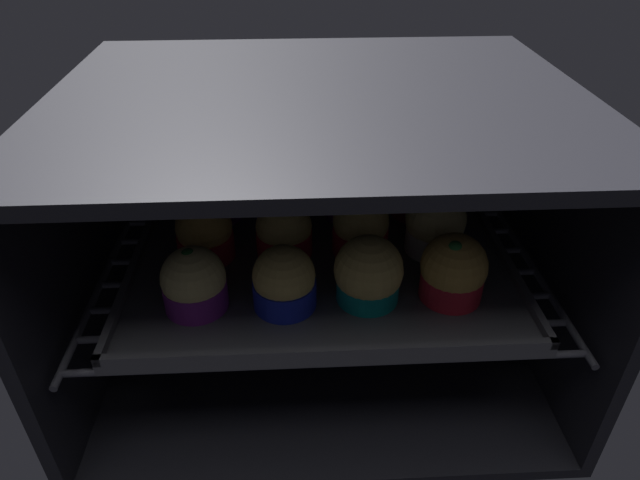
# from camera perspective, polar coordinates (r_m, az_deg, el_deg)

# --- Properties ---
(oven_cavity) EXTENTS (0.59, 0.47, 0.37)m
(oven_cavity) POSITION_cam_1_polar(r_m,az_deg,el_deg) (0.74, -0.23, 2.40)
(oven_cavity) COLOR black
(oven_cavity) RESTS_ON ground
(oven_rack) EXTENTS (0.55, 0.42, 0.01)m
(oven_rack) POSITION_cam_1_polar(r_m,az_deg,el_deg) (0.72, -0.06, -1.67)
(oven_rack) COLOR #51515B
(oven_rack) RESTS_ON oven_cavity
(baking_tray) EXTENTS (0.46, 0.37, 0.02)m
(baking_tray) POSITION_cam_1_polar(r_m,az_deg,el_deg) (0.70, 0.00, -1.64)
(baking_tray) COLOR #4C4C51
(baking_tray) RESTS_ON oven_rack
(muffin_row0_col0) EXTENTS (0.07, 0.07, 0.08)m
(muffin_row0_col0) POSITION_cam_1_polar(r_m,az_deg,el_deg) (0.61, -12.92, -4.34)
(muffin_row0_col0) COLOR #7A238C
(muffin_row0_col0) RESTS_ON baking_tray
(muffin_row0_col1) EXTENTS (0.07, 0.07, 0.07)m
(muffin_row0_col1) POSITION_cam_1_polar(r_m,az_deg,el_deg) (0.60, -3.75, -4.27)
(muffin_row0_col1) COLOR #1928B7
(muffin_row0_col1) RESTS_ON baking_tray
(muffin_row0_col2) EXTENTS (0.08, 0.08, 0.08)m
(muffin_row0_col2) POSITION_cam_1_polar(r_m,az_deg,el_deg) (0.61, 5.02, -3.51)
(muffin_row0_col2) COLOR #0C8C84
(muffin_row0_col2) RESTS_ON baking_tray
(muffin_row0_col3) EXTENTS (0.07, 0.07, 0.08)m
(muffin_row0_col3) POSITION_cam_1_polar(r_m,az_deg,el_deg) (0.63, 13.63, -3.13)
(muffin_row0_col3) COLOR red
(muffin_row0_col3) RESTS_ON baking_tray
(muffin_row1_col0) EXTENTS (0.07, 0.07, 0.08)m
(muffin_row1_col0) POSITION_cam_1_polar(r_m,az_deg,el_deg) (0.69, -11.88, 0.83)
(muffin_row1_col0) COLOR red
(muffin_row1_col0) RESTS_ON baking_tray
(muffin_row1_col1) EXTENTS (0.07, 0.07, 0.07)m
(muffin_row1_col1) POSITION_cam_1_polar(r_m,az_deg,el_deg) (0.68, -3.75, 0.91)
(muffin_row1_col1) COLOR red
(muffin_row1_col1) RESTS_ON baking_tray
(muffin_row1_col2) EXTENTS (0.07, 0.07, 0.08)m
(muffin_row1_col2) POSITION_cam_1_polar(r_m,az_deg,el_deg) (0.69, 4.23, 1.45)
(muffin_row1_col2) COLOR red
(muffin_row1_col2) RESTS_ON baking_tray
(muffin_row1_col3) EXTENTS (0.08, 0.08, 0.08)m
(muffin_row1_col3) POSITION_cam_1_polar(r_m,az_deg,el_deg) (0.70, 11.84, 1.66)
(muffin_row1_col3) COLOR silver
(muffin_row1_col3) RESTS_ON baking_tray
(muffin_row2_col0) EXTENTS (0.07, 0.07, 0.08)m
(muffin_row2_col0) POSITION_cam_1_polar(r_m,az_deg,el_deg) (0.77, -10.73, 4.79)
(muffin_row2_col0) COLOR #7A238C
(muffin_row2_col0) RESTS_ON baking_tray
(muffin_row2_col1) EXTENTS (0.07, 0.07, 0.08)m
(muffin_row2_col1) POSITION_cam_1_polar(r_m,az_deg,el_deg) (0.76, -4.20, 4.92)
(muffin_row2_col1) COLOR #1928B7
(muffin_row2_col1) RESTS_ON baking_tray
(muffin_row2_col2) EXTENTS (0.08, 0.08, 0.09)m
(muffin_row2_col2) POSITION_cam_1_polar(r_m,az_deg,el_deg) (0.76, 3.12, 5.15)
(muffin_row2_col2) COLOR #7A238C
(muffin_row2_col2) RESTS_ON baking_tray
(muffin_row2_col3) EXTENTS (0.07, 0.07, 0.08)m
(muffin_row2_col3) POSITION_cam_1_polar(r_m,az_deg,el_deg) (0.78, 9.97, 5.10)
(muffin_row2_col3) COLOR red
(muffin_row2_col3) RESTS_ON baking_tray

